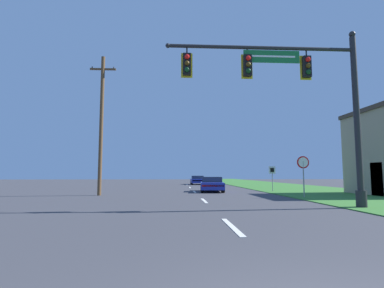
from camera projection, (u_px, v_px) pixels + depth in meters
name	position (u px, v px, depth m)	size (l,w,h in m)	color
grass_verge_right	(286.00, 187.00, 32.64)	(10.00, 110.00, 0.04)	#38752D
road_center_line	(195.00, 192.00, 24.11)	(0.16, 34.80, 0.01)	silver
signal_mast	(305.00, 95.00, 13.12)	(8.65, 0.47, 7.85)	#232326
car_ahead	(212.00, 184.00, 24.62)	(2.19, 4.48, 1.19)	black
far_car	(197.00, 180.00, 41.45)	(1.82, 4.28, 1.19)	black
stop_sign	(303.00, 167.00, 18.42)	(0.76, 0.07, 2.50)	gray
route_sign_post	(272.00, 173.00, 24.63)	(0.55, 0.06, 2.03)	gray
utility_pole_near	(101.00, 122.00, 20.73)	(1.80, 0.26, 9.71)	brown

